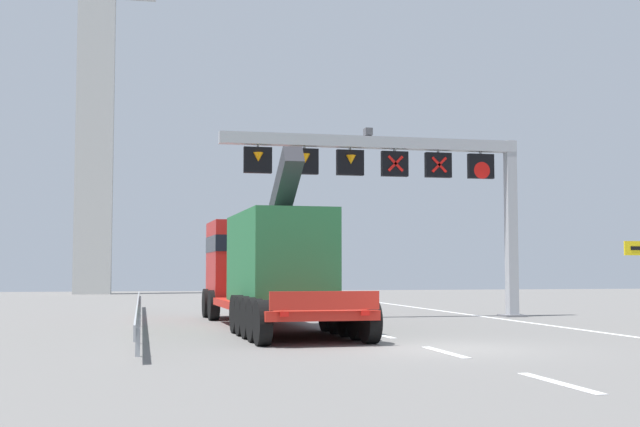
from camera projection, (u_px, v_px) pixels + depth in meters
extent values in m
plane|color=slate|center=(446.00, 349.00, 19.28)|extent=(112.00, 112.00, 0.00)
cube|color=silver|center=(559.00, 383.00, 13.35)|extent=(0.20, 2.60, 0.01)
cube|color=silver|center=(445.00, 352.00, 18.36)|extent=(0.20, 2.60, 0.01)
cube|color=silver|center=(380.00, 335.00, 23.36)|extent=(0.20, 2.60, 0.01)
cube|color=silver|center=(338.00, 323.00, 28.37)|extent=(0.20, 2.60, 0.01)
cube|color=silver|center=(309.00, 315.00, 33.37)|extent=(0.20, 2.60, 0.01)
cube|color=silver|center=(287.00, 310.00, 38.38)|extent=(0.20, 2.60, 0.01)
cube|color=silver|center=(270.00, 305.00, 43.38)|extent=(0.20, 2.60, 0.01)
cube|color=silver|center=(257.00, 301.00, 48.39)|extent=(0.20, 2.60, 0.01)
cube|color=silver|center=(246.00, 299.00, 53.39)|extent=(0.20, 2.60, 0.01)
cube|color=silver|center=(487.00, 317.00, 32.28)|extent=(0.20, 63.00, 0.01)
cube|color=#9EA0A5|center=(511.00, 228.00, 32.88)|extent=(0.40, 0.40, 6.96)
cube|color=slate|center=(512.00, 316.00, 32.64)|extent=(0.90, 0.90, 0.08)
cube|color=#9EA0A5|center=(372.00, 142.00, 31.91)|extent=(11.75, 0.44, 0.44)
cube|color=#4C4C51|center=(368.00, 132.00, 31.91)|extent=(0.28, 0.40, 0.28)
cube|color=black|center=(481.00, 166.00, 32.78)|extent=(1.05, 0.24, 0.97)
cube|color=#9EA0A5|center=(481.00, 153.00, 32.82)|extent=(0.08, 0.08, 0.16)
cone|color=red|center=(482.00, 170.00, 32.64)|extent=(0.67, 0.02, 0.67)
cube|color=black|center=(438.00, 165.00, 32.41)|extent=(1.05, 0.24, 0.97)
cube|color=#9EA0A5|center=(438.00, 152.00, 32.45)|extent=(0.08, 0.08, 0.16)
cube|color=red|center=(439.00, 165.00, 32.29)|extent=(0.63, 0.02, 0.63)
cube|color=red|center=(439.00, 165.00, 32.29)|extent=(0.63, 0.02, 0.63)
cube|color=black|center=(395.00, 164.00, 32.04)|extent=(1.05, 0.24, 0.97)
cube|color=#9EA0A5|center=(395.00, 150.00, 32.08)|extent=(0.08, 0.08, 0.16)
cube|color=red|center=(396.00, 163.00, 31.92)|extent=(0.63, 0.02, 0.63)
cube|color=red|center=(396.00, 163.00, 31.92)|extent=(0.63, 0.02, 0.63)
cube|color=black|center=(350.00, 163.00, 31.67)|extent=(1.05, 0.24, 0.97)
cube|color=#9EA0A5|center=(350.00, 149.00, 31.71)|extent=(0.08, 0.08, 0.16)
cone|color=orange|center=(351.00, 160.00, 31.55)|extent=(0.38, 0.38, 0.34)
cube|color=black|center=(304.00, 161.00, 31.31)|extent=(1.05, 0.24, 0.97)
cube|color=#9EA0A5|center=(304.00, 147.00, 31.34)|extent=(0.08, 0.08, 0.16)
cone|color=orange|center=(305.00, 158.00, 31.19)|extent=(0.38, 0.38, 0.34)
cube|color=black|center=(258.00, 160.00, 30.94)|extent=(1.05, 0.24, 0.97)
cube|color=#9EA0A5|center=(258.00, 146.00, 30.97)|extent=(0.08, 0.08, 0.16)
cone|color=orange|center=(258.00, 157.00, 30.82)|extent=(0.38, 0.38, 0.34)
cube|color=red|center=(281.00, 307.00, 24.67)|extent=(3.15, 10.49, 0.24)
cube|color=red|center=(325.00, 301.00, 19.58)|extent=(2.66, 0.17, 0.44)
cylinder|color=black|center=(263.00, 323.00, 19.97)|extent=(0.36, 1.11, 1.10)
cylinder|color=black|center=(370.00, 321.00, 20.62)|extent=(0.36, 1.11, 1.10)
cylinder|color=black|center=(255.00, 320.00, 20.99)|extent=(0.36, 1.11, 1.10)
cylinder|color=black|center=(358.00, 319.00, 21.64)|extent=(0.36, 1.11, 1.10)
cylinder|color=black|center=(249.00, 318.00, 22.01)|extent=(0.36, 1.11, 1.10)
cylinder|color=black|center=(347.00, 317.00, 22.66)|extent=(0.36, 1.11, 1.10)
cylinder|color=black|center=(243.00, 316.00, 23.02)|extent=(0.36, 1.11, 1.10)
cylinder|color=black|center=(337.00, 315.00, 23.67)|extent=(0.36, 1.11, 1.10)
cylinder|color=black|center=(237.00, 314.00, 24.04)|extent=(0.36, 1.11, 1.10)
cylinder|color=black|center=(328.00, 313.00, 24.69)|extent=(0.36, 1.11, 1.10)
cube|color=red|center=(244.00, 263.00, 31.63)|extent=(2.68, 3.28, 3.10)
cube|color=black|center=(245.00, 244.00, 31.68)|extent=(2.71, 3.31, 0.60)
cylinder|color=black|center=(208.00, 303.00, 32.07)|extent=(0.38, 1.11, 1.10)
cylinder|color=black|center=(273.00, 303.00, 32.69)|extent=(0.38, 1.11, 1.10)
cylinder|color=black|center=(214.00, 305.00, 30.13)|extent=(0.38, 1.11, 1.10)
cylinder|color=black|center=(283.00, 305.00, 30.75)|extent=(0.38, 1.11, 1.10)
cube|color=#236638|center=(279.00, 257.00, 25.16)|extent=(2.57, 5.80, 2.70)
cube|color=#2D2D33|center=(284.00, 191.00, 24.46)|extent=(0.66, 2.96, 2.29)
cube|color=red|center=(285.00, 314.00, 19.29)|extent=(0.20, 0.07, 0.12)
cube|color=red|center=(365.00, 313.00, 19.76)|extent=(0.20, 0.07, 0.12)
cube|color=#999EA3|center=(138.00, 306.00, 28.43)|extent=(0.04, 25.69, 0.32)
cube|color=#999EA3|center=(138.00, 342.00, 17.46)|extent=(0.10, 0.10, 0.60)
cube|color=#999EA3|center=(138.00, 331.00, 20.59)|extent=(0.10, 0.10, 0.60)
cube|color=#999EA3|center=(139.00, 323.00, 23.72)|extent=(0.10, 0.10, 0.60)
cube|color=#999EA3|center=(139.00, 317.00, 26.86)|extent=(0.10, 0.10, 0.60)
cube|color=#999EA3|center=(139.00, 312.00, 29.99)|extent=(0.10, 0.10, 0.60)
cube|color=#999EA3|center=(140.00, 308.00, 33.12)|extent=(0.10, 0.10, 0.60)
cube|color=#999EA3|center=(140.00, 305.00, 36.26)|extent=(0.10, 0.10, 0.60)
cube|color=#999EA3|center=(140.00, 302.00, 39.39)|extent=(0.10, 0.10, 0.60)
cube|color=#B7B7B2|center=(97.00, 45.00, 65.04)|extent=(2.80, 2.00, 38.88)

